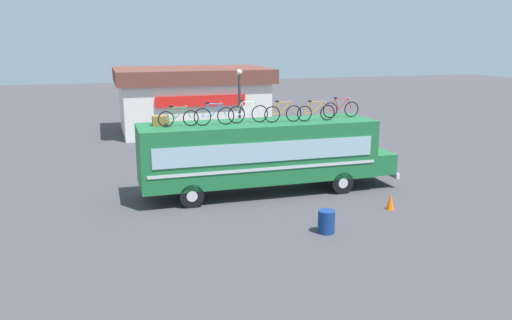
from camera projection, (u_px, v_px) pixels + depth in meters
name	position (u px, v px, depth m)	size (l,w,h in m)	color
ground_plane	(258.00, 192.00, 22.52)	(120.00, 120.00, 0.00)	#423F44
bus	(263.00, 152.00, 22.16)	(11.23, 2.64, 3.09)	#1E6B38
luggage_bag_1	(161.00, 121.00, 20.98)	(0.66, 0.39, 0.38)	olive
rooftop_bicycle_1	(178.00, 118.00, 20.64)	(1.63, 0.44, 0.86)	black
rooftop_bicycle_2	(214.00, 116.00, 20.96)	(1.68, 0.44, 0.95)	black
rooftop_bicycle_3	(248.00, 113.00, 21.54)	(1.73, 0.44, 0.96)	black
rooftop_bicycle_4	(283.00, 113.00, 21.71)	(1.65, 0.44, 0.92)	black
rooftop_bicycle_5	(316.00, 112.00, 22.04)	(1.74, 0.44, 0.89)	black
rooftop_bicycle_6	(341.00, 109.00, 23.00)	(1.73, 0.44, 0.92)	black
roadside_building	(192.00, 99.00, 37.05)	(10.64, 7.14, 4.47)	silver
trash_bin	(326.00, 222.00, 17.80)	(0.58, 0.58, 0.80)	navy
traffic_cone	(391.00, 201.00, 20.25)	(0.32, 0.32, 0.66)	orange
street_lamp	(240.00, 110.00, 26.76)	(0.29, 0.29, 5.00)	#38383D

